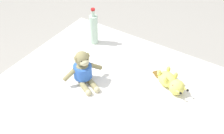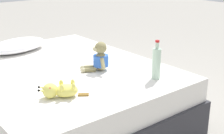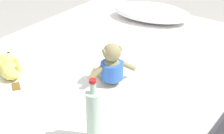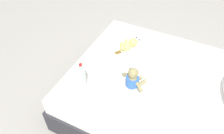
# 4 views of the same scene
# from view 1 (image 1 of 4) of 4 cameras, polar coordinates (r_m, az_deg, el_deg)

# --- Properties ---
(plush_monkey) EXTENTS (0.25, 0.27, 0.24)m
(plush_monkey) POSITION_cam_1_polar(r_m,az_deg,el_deg) (2.33, -4.64, -0.51)
(plush_monkey) COLOR #8E8456
(plush_monkey) RESTS_ON bed
(plush_yellow_creature) EXTENTS (0.31, 0.21, 0.10)m
(plush_yellow_creature) POSITION_cam_1_polar(r_m,az_deg,el_deg) (2.34, 9.50, -2.43)
(plush_yellow_creature) COLOR #EAE066
(plush_yellow_creature) RESTS_ON bed
(glass_bottle) EXTENTS (0.06, 0.06, 0.30)m
(glass_bottle) POSITION_cam_1_polar(r_m,az_deg,el_deg) (2.69, -2.97, 6.13)
(glass_bottle) COLOR #B2D1B7
(glass_bottle) RESTS_ON bed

